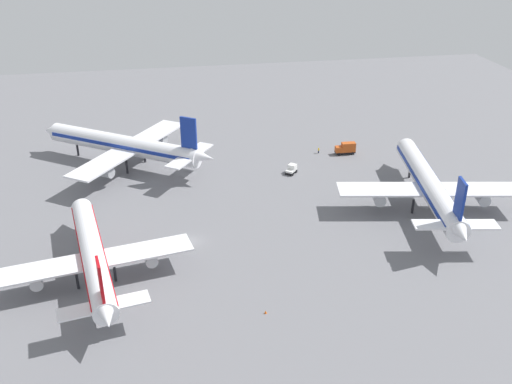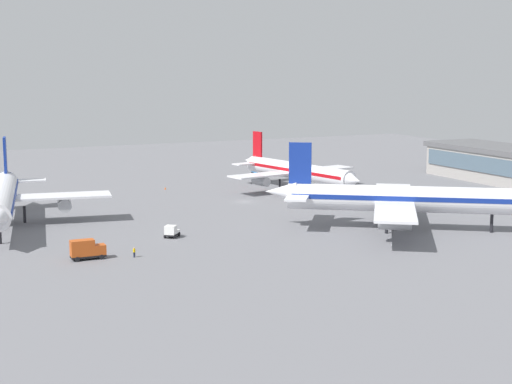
# 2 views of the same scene
# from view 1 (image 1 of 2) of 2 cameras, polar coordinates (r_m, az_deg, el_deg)

# --- Properties ---
(ground) EXTENTS (288.00, 288.00, 0.00)m
(ground) POSITION_cam_1_polar(r_m,az_deg,el_deg) (120.61, -6.41, -4.90)
(ground) COLOR slate
(airplane_at_gate) EXTENTS (52.18, 42.30, 15.94)m
(airplane_at_gate) POSITION_cam_1_polar(r_m,az_deg,el_deg) (136.24, 16.81, 0.73)
(airplane_at_gate) COLOR white
(airplane_at_gate) RESTS_ON ground
(airplane_taxiing) EXTENTS (45.50, 36.91, 13.91)m
(airplane_taxiing) POSITION_cam_1_polar(r_m,az_deg,el_deg) (110.52, -15.96, -6.00)
(airplane_taxiing) COLOR white
(airplane_taxiing) RESTS_ON ground
(airplane_distant) EXTENTS (39.61, 46.90, 16.50)m
(airplane_distant) POSITION_cam_1_polar(r_m,az_deg,el_deg) (155.68, -12.90, 4.59)
(airplane_distant) COLOR white
(airplane_distant) RESTS_ON ground
(baggage_tug) EXTENTS (3.75, 3.63, 2.30)m
(baggage_tug) POSITION_cam_1_polar(r_m,az_deg,el_deg) (149.63, 3.57, 2.30)
(baggage_tug) COLOR black
(baggage_tug) RESTS_ON ground
(catering_truck) EXTENTS (2.32, 5.65, 3.30)m
(catering_truck) POSITION_cam_1_polar(r_m,az_deg,el_deg) (162.93, 8.94, 4.32)
(catering_truck) COLOR black
(catering_truck) RESTS_ON ground
(ground_crew_worker) EXTENTS (0.53, 0.51, 1.67)m
(ground_crew_worker) POSITION_cam_1_polar(r_m,az_deg,el_deg) (162.73, 6.25, 4.15)
(ground_crew_worker) COLOR #1E2338
(ground_crew_worker) RESTS_ON ground
(safety_cone_near_gate) EXTENTS (0.44, 0.44, 0.60)m
(safety_cone_near_gate) POSITION_cam_1_polar(r_m,az_deg,el_deg) (100.42, 0.96, -11.84)
(safety_cone_near_gate) COLOR #EA590C
(safety_cone_near_gate) RESTS_ON ground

